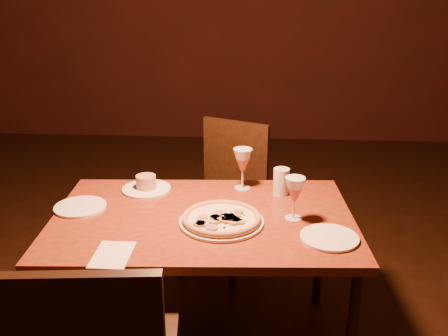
{
  "coord_description": "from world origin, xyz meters",
  "views": [
    {
      "loc": [
        0.34,
        -1.74,
        1.6
      ],
      "look_at": [
        0.21,
        0.2,
        0.87
      ],
      "focal_mm": 40.0,
      "sensor_mm": 36.0,
      "label": 1
    }
  ],
  "objects": [
    {
      "name": "wine_glass_right",
      "position": [
        0.5,
        0.14,
        0.77
      ],
      "size": [
        0.08,
        0.08,
        0.18
      ],
      "primitive_type": null,
      "color": "#B65A4C",
      "rests_on": "dining_table"
    },
    {
      "name": "side_plate_near",
      "position": [
        0.63,
        -0.03,
        0.68
      ],
      "size": [
        0.22,
        0.22,
        0.01
      ],
      "primitive_type": "cylinder",
      "color": "white",
      "rests_on": "dining_table"
    },
    {
      "name": "chair_far",
      "position": [
        0.17,
        0.9,
        0.48
      ],
      "size": [
        0.55,
        0.55,
        0.86
      ],
      "rotation": [
        0.0,
        0.0,
        -0.43
      ],
      "color": "black",
      "rests_on": "floor"
    },
    {
      "name": "ramekin_saucer",
      "position": [
        -0.17,
        0.4,
        0.7
      ],
      "size": [
        0.23,
        0.23,
        0.07
      ],
      "color": "white",
      "rests_on": "dining_table"
    },
    {
      "name": "pizza_plate",
      "position": [
        0.21,
        0.08,
        0.7
      ],
      "size": [
        0.35,
        0.35,
        0.04
      ],
      "color": "white",
      "rests_on": "dining_table"
    },
    {
      "name": "side_plate_left",
      "position": [
        -0.42,
        0.19,
        0.68
      ],
      "size": [
        0.22,
        0.22,
        0.01
      ],
      "primitive_type": "cylinder",
      "color": "white",
      "rests_on": "dining_table"
    },
    {
      "name": "wine_glass_far",
      "position": [
        0.28,
        0.45,
        0.78
      ],
      "size": [
        0.09,
        0.09,
        0.2
      ],
      "primitive_type": null,
      "color": "#B65A4C",
      "rests_on": "dining_table"
    },
    {
      "name": "water_tumbler",
      "position": [
        0.46,
        0.4,
        0.74
      ],
      "size": [
        0.07,
        0.07,
        0.12
      ],
      "primitive_type": "cylinder",
      "color": "silver",
      "rests_on": "dining_table"
    },
    {
      "name": "dining_table",
      "position": [
        0.12,
        0.15,
        0.62
      ],
      "size": [
        1.3,
        0.88,
        0.68
      ],
      "rotation": [
        0.0,
        0.0,
        0.06
      ],
      "color": "brown",
      "rests_on": "floor"
    },
    {
      "name": "menu_card",
      "position": [
        -0.17,
        -0.2,
        0.68
      ],
      "size": [
        0.13,
        0.19,
        0.0
      ],
      "primitive_type": "cube",
      "rotation": [
        0.0,
        0.0,
        0.0
      ],
      "color": "white",
      "rests_on": "dining_table"
    }
  ]
}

